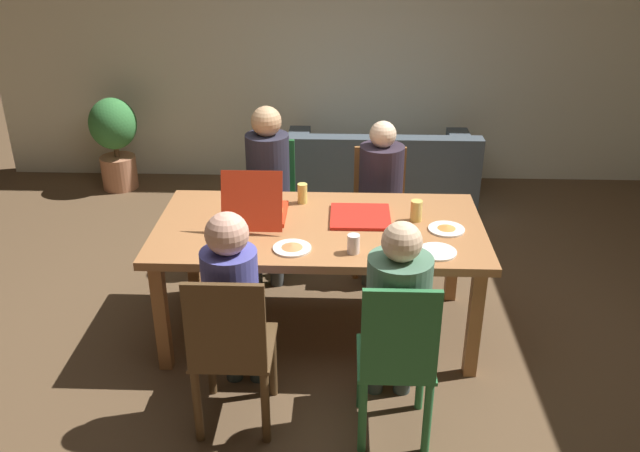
{
  "coord_description": "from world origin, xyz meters",
  "views": [
    {
      "loc": [
        0.14,
        -3.76,
        2.58
      ],
      "look_at": [
        0.0,
        0.1,
        0.72
      ],
      "focal_mm": 37.71,
      "sensor_mm": 36.0,
      "label": 1
    }
  ],
  "objects_px": {
    "plate_2": "(292,248)",
    "couch": "(379,176)",
    "drinking_glass_2": "(241,188)",
    "plate_0": "(229,247)",
    "person_2": "(397,310)",
    "drinking_glass_3": "(302,193)",
    "pizza_box_0": "(257,211)",
    "pizza_box_1": "(360,217)",
    "person_0": "(234,298)",
    "drinking_glass_1": "(353,244)",
    "person_3": "(267,178)",
    "plate_1": "(446,229)",
    "person_1": "(381,187)",
    "dining_table": "(319,236)",
    "potted_plant": "(115,137)",
    "drinking_glass_0": "(416,211)",
    "plate_3": "(437,252)",
    "chair_2": "(397,360)",
    "chair_0": "(231,350)",
    "chair_3": "(270,199)",
    "chair_1": "(379,204)"
  },
  "relations": [
    {
      "from": "couch",
      "to": "drinking_glass_3",
      "type": "bearing_deg",
      "value": -108.72
    },
    {
      "from": "chair_3",
      "to": "plate_1",
      "type": "bearing_deg",
      "value": -41.01
    },
    {
      "from": "pizza_box_0",
      "to": "drinking_glass_0",
      "type": "relative_size",
      "value": 3.56
    },
    {
      "from": "person_1",
      "to": "chair_2",
      "type": "relative_size",
      "value": 1.19
    },
    {
      "from": "plate_0",
      "to": "plate_2",
      "type": "relative_size",
      "value": 0.96
    },
    {
      "from": "person_3",
      "to": "plate_2",
      "type": "relative_size",
      "value": 5.69
    },
    {
      "from": "plate_0",
      "to": "drinking_glass_3",
      "type": "height_order",
      "value": "drinking_glass_3"
    },
    {
      "from": "person_2",
      "to": "drinking_glass_2",
      "type": "bearing_deg",
      "value": 126.78
    },
    {
      "from": "person_1",
      "to": "person_0",
      "type": "bearing_deg",
      "value": -117.35
    },
    {
      "from": "plate_0",
      "to": "plate_2",
      "type": "xyz_separation_m",
      "value": [
        0.37,
        0.01,
        0.0
      ]
    },
    {
      "from": "plate_2",
      "to": "pizza_box_0",
      "type": "bearing_deg",
      "value": 121.55
    },
    {
      "from": "pizza_box_0",
      "to": "pizza_box_1",
      "type": "height_order",
      "value": "pizza_box_0"
    },
    {
      "from": "person_0",
      "to": "pizza_box_0",
      "type": "height_order",
      "value": "person_0"
    },
    {
      "from": "person_1",
      "to": "drinking_glass_3",
      "type": "height_order",
      "value": "person_1"
    },
    {
      "from": "dining_table",
      "to": "person_2",
      "type": "distance_m",
      "value": 0.97
    },
    {
      "from": "plate_2",
      "to": "pizza_box_1",
      "type": "bearing_deg",
      "value": 47.59
    },
    {
      "from": "drinking_glass_3",
      "to": "person_1",
      "type": "bearing_deg",
      "value": 42.31
    },
    {
      "from": "person_0",
      "to": "drinking_glass_3",
      "type": "bearing_deg",
      "value": 75.46
    },
    {
      "from": "drinking_glass_1",
      "to": "drinking_glass_2",
      "type": "height_order",
      "value": "drinking_glass_2"
    },
    {
      "from": "pizza_box_1",
      "to": "plate_2",
      "type": "bearing_deg",
      "value": -132.41
    },
    {
      "from": "person_1",
      "to": "drinking_glass_0",
      "type": "distance_m",
      "value": 0.79
    },
    {
      "from": "chair_2",
      "to": "pizza_box_0",
      "type": "bearing_deg",
      "value": 126.91
    },
    {
      "from": "dining_table",
      "to": "couch",
      "type": "relative_size",
      "value": 1.18
    },
    {
      "from": "pizza_box_1",
      "to": "plate_1",
      "type": "bearing_deg",
      "value": -16.39
    },
    {
      "from": "drinking_glass_1",
      "to": "potted_plant",
      "type": "relative_size",
      "value": 0.12
    },
    {
      "from": "person_2",
      "to": "drinking_glass_2",
      "type": "relative_size",
      "value": 10.03
    },
    {
      "from": "pizza_box_0",
      "to": "drinking_glass_3",
      "type": "relative_size",
      "value": 3.57
    },
    {
      "from": "person_2",
      "to": "pizza_box_0",
      "type": "distance_m",
      "value": 1.27
    },
    {
      "from": "person_2",
      "to": "drinking_glass_3",
      "type": "distance_m",
      "value": 1.33
    },
    {
      "from": "plate_3",
      "to": "drinking_glass_1",
      "type": "bearing_deg",
      "value": -178.15
    },
    {
      "from": "drinking_glass_1",
      "to": "drinking_glass_3",
      "type": "relative_size",
      "value": 0.83
    },
    {
      "from": "plate_1",
      "to": "drinking_glass_1",
      "type": "bearing_deg",
      "value": -151.13
    },
    {
      "from": "chair_1",
      "to": "pizza_box_0",
      "type": "relative_size",
      "value": 1.9
    },
    {
      "from": "plate_2",
      "to": "couch",
      "type": "relative_size",
      "value": 0.13
    },
    {
      "from": "dining_table",
      "to": "person_1",
      "type": "relative_size",
      "value": 1.73
    },
    {
      "from": "person_3",
      "to": "potted_plant",
      "type": "distance_m",
      "value": 2.3
    },
    {
      "from": "dining_table",
      "to": "pizza_box_1",
      "type": "height_order",
      "value": "pizza_box_1"
    },
    {
      "from": "dining_table",
      "to": "drinking_glass_3",
      "type": "relative_size",
      "value": 15.15
    },
    {
      "from": "person_0",
      "to": "plate_0",
      "type": "xyz_separation_m",
      "value": [
        -0.09,
        0.45,
        0.06
      ]
    },
    {
      "from": "pizza_box_0",
      "to": "drinking_glass_0",
      "type": "xyz_separation_m",
      "value": [
        1.0,
        0.0,
        0.02
      ]
    },
    {
      "from": "drinking_glass_2",
      "to": "plate_2",
      "type": "bearing_deg",
      "value": -62.09
    },
    {
      "from": "plate_2",
      "to": "drinking_glass_3",
      "type": "bearing_deg",
      "value": 88.27
    },
    {
      "from": "dining_table",
      "to": "drinking_glass_0",
      "type": "height_order",
      "value": "drinking_glass_0"
    },
    {
      "from": "plate_1",
      "to": "pizza_box_1",
      "type": "bearing_deg",
      "value": 163.61
    },
    {
      "from": "person_1",
      "to": "couch",
      "type": "bearing_deg",
      "value": 87.56
    },
    {
      "from": "person_3",
      "to": "drinking_glass_3",
      "type": "xyz_separation_m",
      "value": [
        0.29,
        -0.52,
        0.1
      ]
    },
    {
      "from": "chair_0",
      "to": "pizza_box_0",
      "type": "height_order",
      "value": "pizza_box_0"
    },
    {
      "from": "potted_plant",
      "to": "pizza_box_1",
      "type": "bearing_deg",
      "value": -44.64
    },
    {
      "from": "person_0",
      "to": "drinking_glass_1",
      "type": "height_order",
      "value": "person_0"
    },
    {
      "from": "drinking_glass_1",
      "to": "drinking_glass_2",
      "type": "distance_m",
      "value": 1.1
    }
  ]
}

